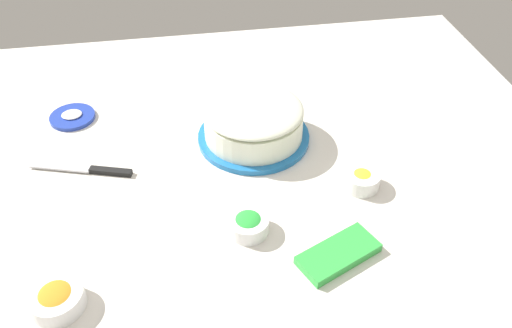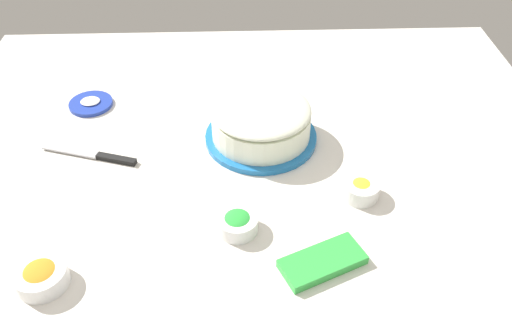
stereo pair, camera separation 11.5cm
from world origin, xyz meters
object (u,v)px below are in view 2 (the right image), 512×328
sprinkle_bowl_yellow (361,190)px  sprinkle_bowl_orange (41,276)px  frosted_cake (261,123)px  sprinkle_bowl_green (237,223)px  spreading_knife (97,156)px  frosting_tub_lid (91,103)px  candy_box_lower (323,262)px

sprinkle_bowl_yellow → sprinkle_bowl_orange: sprinkle_bowl_orange is taller
frosted_cake → sprinkle_bowl_orange: (-0.41, -0.41, -0.03)m
sprinkle_bowl_yellow → sprinkle_bowl_green: (-0.26, -0.08, -0.00)m
spreading_knife → sprinkle_bowl_yellow: sprinkle_bowl_yellow is taller
frosting_tub_lid → sprinkle_bowl_yellow: 0.74m
spreading_knife → sprinkle_bowl_orange: size_ratio=2.43×
frosted_cake → sprinkle_bowl_green: (-0.06, -0.29, -0.03)m
frosted_cake → sprinkle_bowl_yellow: bearing=-45.6°
frosted_cake → candy_box_lower: bearing=-75.7°
frosted_cake → spreading_knife: 0.39m
spreading_knife → frosting_tub_lid: bearing=105.2°
spreading_knife → sprinkle_bowl_orange: sprinkle_bowl_orange is taller
spreading_knife → candy_box_lower: (0.48, -0.33, 0.00)m
frosting_tub_lid → sprinkle_bowl_yellow: size_ratio=1.41×
frosted_cake → sprinkle_bowl_green: bearing=-101.5°
frosted_cake → candy_box_lower: 0.40m
sprinkle_bowl_green → candy_box_lower: bearing=-31.0°
frosted_cake → frosting_tub_lid: frosted_cake is taller
frosting_tub_lid → sprinkle_bowl_green: bearing=-49.8°
sprinkle_bowl_orange → candy_box_lower: 0.51m
frosting_tub_lid → candy_box_lower: 0.77m
spreading_knife → sprinkle_bowl_green: bearing=-36.1°
spreading_knife → sprinkle_bowl_yellow: bearing=-14.5°
candy_box_lower → sprinkle_bowl_yellow: bearing=35.6°
frosted_cake → sprinkle_bowl_green: frosted_cake is taller
spreading_knife → sprinkle_bowl_yellow: 0.60m
sprinkle_bowl_yellow → sprinkle_bowl_green: 0.27m
spreading_knife → sprinkle_bowl_green: 0.40m
frosted_cake → sprinkle_bowl_orange: 0.58m
spreading_knife → sprinkle_bowl_yellow: size_ratio=2.91×
sprinkle_bowl_orange → sprinkle_bowl_yellow: bearing=18.2°
frosting_tub_lid → candy_box_lower: bearing=-45.3°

